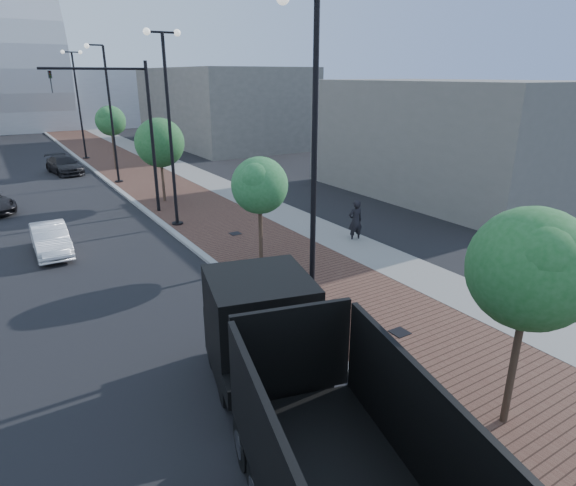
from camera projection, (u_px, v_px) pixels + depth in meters
sidewalk at (137, 166)px, 40.31m from camera, size 7.00×140.00×0.12m
concrete_strip at (168, 163)px, 41.66m from camera, size 2.40×140.00×0.13m
curb at (93, 170)px, 38.55m from camera, size 0.30×140.00×0.14m
dump_truck at (306, 421)px, 8.73m from camera, size 5.52×13.50×3.27m
white_sedan at (51, 239)px, 20.60m from camera, size 1.39×3.89×1.28m
dark_car_far at (64, 165)px, 37.32m from camera, size 2.53×4.80×1.33m
pedestrian at (355, 221)px, 21.96m from camera, size 0.78×0.57×1.97m
streetlight_1 at (310, 188)px, 13.41m from camera, size 1.44×0.56×9.21m
streetlight_2 at (170, 130)px, 22.89m from camera, size 1.72×0.56×9.28m
streetlight_3 at (110, 121)px, 32.58m from camera, size 1.44×0.56×9.21m
streetlight_4 at (79, 105)px, 42.07m from camera, size 1.72×0.56×9.28m
traffic_mast at (133, 122)px, 24.78m from camera, size 5.09×0.20×8.00m
tree_0 at (531, 269)px, 9.42m from camera, size 2.50×2.47×4.98m
tree_1 at (260, 186)px, 18.34m from camera, size 2.26×2.19×4.42m
tree_2 at (160, 143)px, 27.85m from camera, size 2.84×2.84×5.00m
tree_3 at (111, 121)px, 37.32m from camera, size 2.35×2.30×5.07m
convention_center at (12, 84)px, 71.53m from camera, size 50.00×30.00×50.00m
commercial_block_ne at (221, 106)px, 53.25m from camera, size 12.00×22.00×8.00m
commercial_block_e at (447, 138)px, 30.45m from camera, size 10.00×16.00×7.00m
utility_cover_1 at (400, 332)px, 14.17m from camera, size 0.50×0.50×0.02m
utility_cover_2 at (235, 233)px, 22.96m from camera, size 0.50×0.50×0.02m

